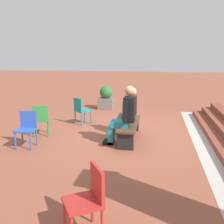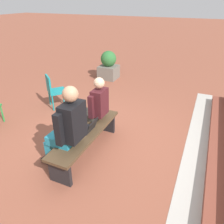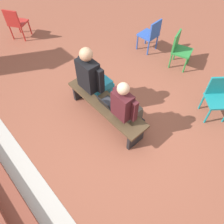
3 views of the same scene
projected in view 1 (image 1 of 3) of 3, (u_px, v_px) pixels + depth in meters
ground_plane at (130, 135)px, 7.14m from camera, size 60.00×60.00×0.00m
concrete_strip at (201, 143)px, 6.49m from camera, size 7.44×0.40×0.01m
bench at (129, 126)px, 6.72m from camera, size 1.80×0.44×0.45m
person_student at (129, 109)px, 7.11m from camera, size 0.50×0.64×1.28m
person_adult at (125, 114)px, 6.25m from camera, size 0.60×0.75×1.43m
laptop at (130, 120)px, 6.73m from camera, size 0.32×0.29×0.21m
plastic_chair_far_left at (27, 127)px, 6.16m from camera, size 0.45×0.45×0.84m
plastic_chair_near_bench_left at (41, 118)px, 6.98m from camera, size 0.54×0.54×0.84m
plastic_chair_foreground at (89, 197)px, 3.10m from camera, size 0.58×0.58×0.84m
plastic_chair_by_pillar at (81, 109)px, 8.22m from camera, size 0.59×0.59×0.84m
planter at (106, 98)px, 10.66m from camera, size 0.60×0.60×0.94m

